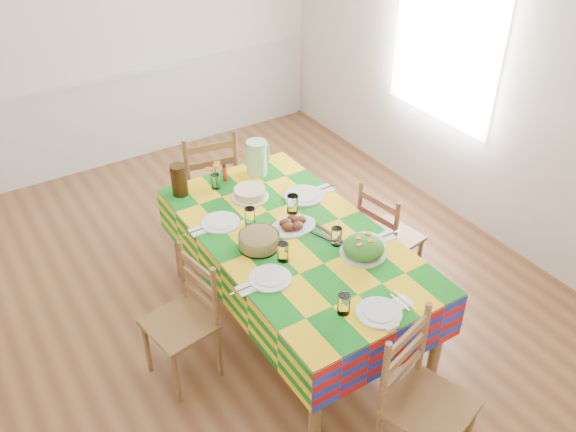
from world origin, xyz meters
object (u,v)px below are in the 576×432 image
object	(u,v)px
chair_near	(422,403)
chair_far	(209,185)
chair_left	(185,321)
green_pitcher	(257,158)
meat_platter	(293,225)
chair_right	(386,238)
tea_pitcher	(179,180)
dining_table	(294,247)

from	to	relation	value
chair_near	chair_far	bearing A→B (deg)	73.96
chair_near	chair_left	bearing A→B (deg)	105.95
green_pitcher	meat_platter	bearing A→B (deg)	-101.91
green_pitcher	chair_near	xyz separation A→B (m)	(-0.21, -2.11, -0.44)
chair_right	green_pitcher	bearing A→B (deg)	27.95
chair_left	chair_right	world-z (taller)	chair_right
chair_left	chair_right	xyz separation A→B (m)	(1.63, -0.01, 0.00)
green_pitcher	chair_left	distance (m)	1.39
chair_left	chair_right	distance (m)	1.63
chair_near	chair_left	distance (m)	1.52
green_pitcher	chair_near	bearing A→B (deg)	-95.71
meat_platter	green_pitcher	bearing A→B (deg)	78.09
tea_pitcher	meat_platter	bearing A→B (deg)	-59.81
meat_platter	chair_near	size ratio (longest dim) A/B	0.33
dining_table	chair_right	xyz separation A→B (m)	(0.82, -0.01, -0.25)
meat_platter	chair_right	distance (m)	0.86
chair_right	chair_left	bearing A→B (deg)	81.05
dining_table	green_pitcher	world-z (taller)	green_pitcher
chair_far	chair_near	bearing A→B (deg)	100.38
green_pitcher	dining_table	bearing A→B (deg)	-103.49
chair_left	chair_right	size ratio (longest dim) A/B	0.99
chair_near	chair_far	xyz separation A→B (m)	(0.00, 2.56, 0.03)
dining_table	green_pitcher	distance (m)	0.88
chair_far	chair_right	world-z (taller)	chair_far
dining_table	chair_far	bearing A→B (deg)	90.39
chair_near	meat_platter	bearing A→B (deg)	71.79
dining_table	meat_platter	world-z (taller)	meat_platter
dining_table	meat_platter	xyz separation A→B (m)	(0.04, 0.08, 0.11)
green_pitcher	chair_right	xyz separation A→B (m)	(0.62, -0.83, -0.48)
chair_near	chair_right	xyz separation A→B (m)	(0.83, 1.28, -0.04)
green_pitcher	tea_pitcher	size ratio (longest dim) A/B	1.14
tea_pitcher	dining_table	bearing A→B (deg)	-64.40
tea_pitcher	chair_left	xyz separation A→B (m)	(-0.40, -0.86, -0.46)
meat_platter	chair_left	xyz separation A→B (m)	(-0.86, -0.08, -0.37)
tea_pitcher	green_pitcher	bearing A→B (deg)	-3.94
dining_table	chair_far	distance (m)	1.29
green_pitcher	chair_far	bearing A→B (deg)	114.70
chair_near	dining_table	bearing A→B (deg)	73.49
chair_near	tea_pitcher	bearing A→B (deg)	84.69
chair_far	chair_left	bearing A→B (deg)	68.09
meat_platter	green_pitcher	xyz separation A→B (m)	(0.16, 0.75, 0.11)
meat_platter	chair_near	bearing A→B (deg)	-92.26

